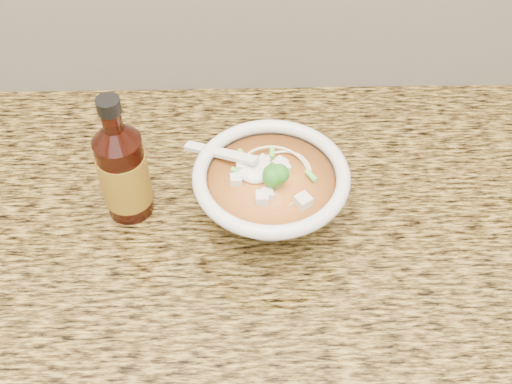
{
  "coord_description": "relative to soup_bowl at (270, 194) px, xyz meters",
  "views": [
    {
      "loc": [
        0.04,
        1.13,
        1.6
      ],
      "look_at": [
        0.05,
        1.7,
        0.95
      ],
      "focal_mm": 45.0,
      "sensor_mm": 36.0,
      "label": 1
    }
  ],
  "objects": [
    {
      "name": "counter_slab",
      "position": [
        -0.07,
        -0.02,
        -0.07
      ],
      "size": [
        4.0,
        0.68,
        0.04
      ],
      "primitive_type": "cube",
      "color": "olive",
      "rests_on": "cabinet"
    },
    {
      "name": "soup_bowl",
      "position": [
        0.0,
        0.0,
        0.0
      ],
      "size": [
        0.22,
        0.21,
        0.12
      ],
      "rotation": [
        0.0,
        0.0,
        0.17
      ],
      "color": "white",
      "rests_on": "counter_slab"
    },
    {
      "name": "cabinet",
      "position": [
        -0.07,
        -0.02,
        -0.52
      ],
      "size": [
        4.0,
        0.65,
        0.86
      ],
      "primitive_type": "cube",
      "color": "#362210",
      "rests_on": "ground"
    },
    {
      "name": "hot_sauce_bottle",
      "position": [
        -0.2,
        0.02,
        0.03
      ],
      "size": [
        0.09,
        0.09,
        0.2
      ],
      "rotation": [
        0.0,
        0.0,
        -0.42
      ],
      "color": "#3A0F08",
      "rests_on": "counter_slab"
    }
  ]
}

